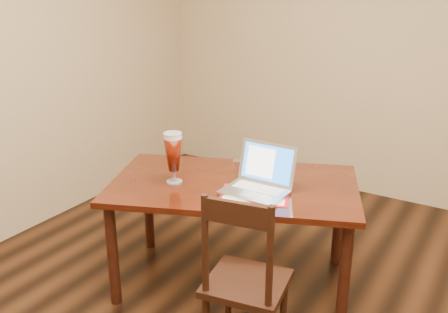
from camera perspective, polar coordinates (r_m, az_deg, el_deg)
The scene contains 3 objects.
room_shell at distance 2.02m, azimuth 4.75°, elevation 16.61°, with size 4.51×5.01×2.71m.
dining_table at distance 3.06m, azimuth 0.90°, elevation -4.18°, with size 1.69×1.33×1.01m.
dining_chair at distance 2.57m, azimuth 2.36°, elevation -14.06°, with size 0.45×0.44×0.93m.
Camera 1 is at (0.92, -1.80, 1.87)m, focal length 40.00 mm.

